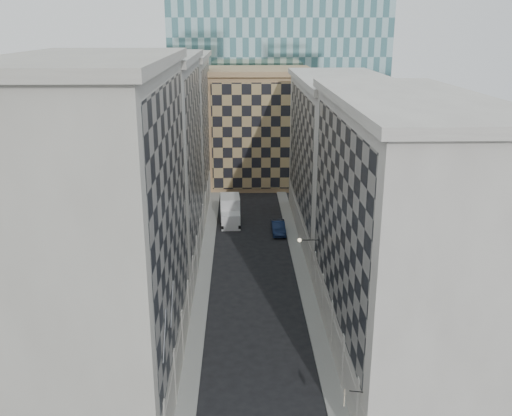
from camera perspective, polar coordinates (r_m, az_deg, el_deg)
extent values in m
cube|color=gray|center=(61.47, -5.20, -6.63)|extent=(1.50, 100.00, 0.15)
cube|color=gray|center=(61.71, 4.64, -6.52)|extent=(1.50, 100.00, 0.15)
cube|color=#A6A195|center=(40.56, -15.34, -2.97)|extent=(10.00, 22.00, 23.00)
cube|color=gray|center=(39.19, -8.57, -0.92)|extent=(0.25, 19.36, 18.00)
cube|color=#A6A195|center=(44.17, -7.97, -15.07)|extent=(0.45, 21.12, 3.20)
cube|color=#A6A195|center=(38.14, -16.82, 13.92)|extent=(10.80, 22.80, 0.70)
cylinder|color=#A6A195|center=(41.58, -8.63, -16.42)|extent=(0.90, 0.90, 4.40)
cylinder|color=#A6A195|center=(46.20, -7.84, -12.59)|extent=(0.90, 0.90, 4.40)
cylinder|color=#A6A195|center=(50.99, -7.21, -9.46)|extent=(0.90, 0.90, 4.40)
cube|color=#9A978F|center=(61.36, -10.70, 3.90)|extent=(10.00, 22.00, 22.00)
cube|color=gray|center=(60.44, -6.19, 5.35)|extent=(0.25, 19.36, 17.00)
cube|color=#9A978F|center=(63.69, -5.94, -4.26)|extent=(0.45, 21.12, 3.20)
cube|color=#9A978F|center=(59.70, -11.34, 14.52)|extent=(10.80, 22.80, 0.70)
cylinder|color=#9A978F|center=(55.91, -6.70, -6.88)|extent=(0.90, 0.90, 4.40)
cylinder|color=#9A978F|center=(60.93, -6.28, -4.71)|extent=(0.90, 0.90, 4.40)
cylinder|color=#9A978F|center=(66.03, -5.92, -2.88)|extent=(0.90, 0.90, 4.40)
cylinder|color=#9A978F|center=(71.19, -5.62, -1.32)|extent=(0.90, 0.90, 4.40)
cube|color=#A6A195|center=(82.78, -8.42, 7.24)|extent=(10.00, 22.00, 21.00)
cube|color=gray|center=(82.09, -5.05, 8.34)|extent=(0.25, 19.36, 16.00)
cube|color=#A6A195|center=(84.43, -4.91, 1.37)|extent=(0.45, 21.12, 3.20)
cube|color=#A6A195|center=(81.51, -8.77, 14.76)|extent=(10.80, 22.80, 0.70)
cylinder|color=#A6A195|center=(76.39, -5.35, 0.04)|extent=(0.90, 0.90, 4.40)
cylinder|color=#A6A195|center=(81.64, -5.13, 1.22)|extent=(0.90, 0.90, 4.40)
cylinder|color=#A6A195|center=(86.91, -4.92, 2.26)|extent=(0.90, 0.90, 4.40)
cylinder|color=#A6A195|center=(92.22, -4.75, 3.18)|extent=(0.90, 0.90, 4.40)
cube|color=#B3ADA4|center=(45.40, 14.24, -2.65)|extent=(10.00, 26.00, 20.00)
cube|color=gray|center=(43.81, 8.24, -0.94)|extent=(0.25, 22.88, 15.00)
cube|color=#B3ADA4|center=(47.91, 7.81, -12.22)|extent=(0.45, 24.96, 3.20)
cube|color=#B3ADA4|center=(42.98, 15.30, 10.39)|extent=(10.80, 26.80, 0.70)
cylinder|color=#B3ADA4|center=(39.10, 10.63, -19.05)|extent=(0.90, 0.90, 4.40)
cylinder|color=#B3ADA4|center=(43.27, 9.17, -14.95)|extent=(0.90, 0.90, 4.40)
cylinder|color=#B3ADA4|center=(47.64, 8.02, -11.59)|extent=(0.90, 0.90, 4.40)
cylinder|color=#B3ADA4|center=(52.17, 7.08, -8.79)|extent=(0.90, 0.90, 4.40)
cylinder|color=#B3ADA4|center=(56.81, 6.31, -6.45)|extent=(0.90, 0.90, 4.40)
cube|color=#B3ADA4|center=(70.79, 8.44, 4.62)|extent=(10.00, 28.00, 19.00)
cube|color=gray|center=(69.77, 4.53, 5.83)|extent=(0.25, 24.64, 14.00)
cube|color=#B3ADA4|center=(72.32, 4.41, -1.47)|extent=(0.45, 26.88, 3.20)
cube|color=#B3ADA4|center=(69.23, 8.82, 12.58)|extent=(10.80, 28.80, 0.70)
cube|color=#A27E55|center=(95.34, 0.36, 7.91)|extent=(16.00, 14.00, 18.00)
cube|color=tan|center=(88.36, 0.52, 7.11)|extent=(15.20, 0.25, 16.50)
cube|color=#A27E55|center=(94.17, 0.37, 13.55)|extent=(16.80, 14.80, 0.80)
cube|color=#2F2924|center=(108.46, -0.99, 11.78)|extent=(6.00, 6.00, 28.00)
cube|color=#2F2924|center=(107.90, -1.03, 19.57)|extent=(7.00, 7.00, 1.40)
cylinder|color=gray|center=(34.88, -9.14, -12.47)|extent=(0.10, 2.33, 2.33)
cylinder|color=gray|center=(38.36, -8.40, -9.46)|extent=(0.10, 2.33, 2.33)
cylinder|color=black|center=(53.83, 5.33, -3.21)|extent=(1.80, 0.08, 0.08)
sphere|color=#FFE5B2|center=(53.73, 4.38, -3.22)|extent=(0.36, 0.36, 0.36)
cube|color=silver|center=(74.81, -2.54, -1.25)|extent=(2.56, 2.78, 2.01)
cube|color=silver|center=(77.34, -2.61, -0.04)|extent=(2.72, 4.12, 3.47)
cylinder|color=black|center=(74.12, -3.39, -1.86)|extent=(0.37, 1.02, 1.01)
cylinder|color=black|center=(74.16, -1.66, -1.83)|extent=(0.37, 1.02, 1.01)
cylinder|color=black|center=(78.98, -3.43, -0.61)|extent=(0.37, 1.02, 1.01)
cylinder|color=black|center=(79.02, -1.81, -0.57)|extent=(0.37, 1.02, 1.01)
imported|color=#101C3B|center=(72.88, 2.24, -1.96)|extent=(1.74, 4.79, 1.57)
cylinder|color=black|center=(36.92, 9.99, -17.63)|extent=(0.83, 0.22, 0.06)
cube|color=#C6B391|center=(37.03, 8.83, -18.22)|extent=(0.21, 0.72, 0.73)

